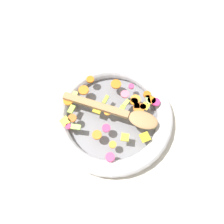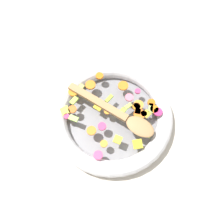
% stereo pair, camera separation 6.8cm
% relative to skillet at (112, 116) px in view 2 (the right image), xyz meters
% --- Properties ---
extents(ground_plane, '(4.00, 4.00, 0.00)m').
position_rel_skillet_xyz_m(ground_plane, '(0.00, 0.00, -0.02)').
color(ground_plane, beige).
extents(skillet, '(0.39, 0.39, 0.05)m').
position_rel_skillet_xyz_m(skillet, '(0.00, 0.00, 0.00)').
color(skillet, slate).
rests_on(skillet, ground_plane).
extents(chopped_vegetables, '(0.30, 0.29, 0.01)m').
position_rel_skillet_xyz_m(chopped_vegetables, '(0.01, 0.01, 0.03)').
color(chopped_vegetables, orange).
rests_on(chopped_vegetables, skillet).
extents(wooden_spoon, '(0.21, 0.27, 0.01)m').
position_rel_skillet_xyz_m(wooden_spoon, '(0.02, -0.02, 0.04)').
color(wooden_spoon, '#A87F51').
rests_on(wooden_spoon, chopped_vegetables).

